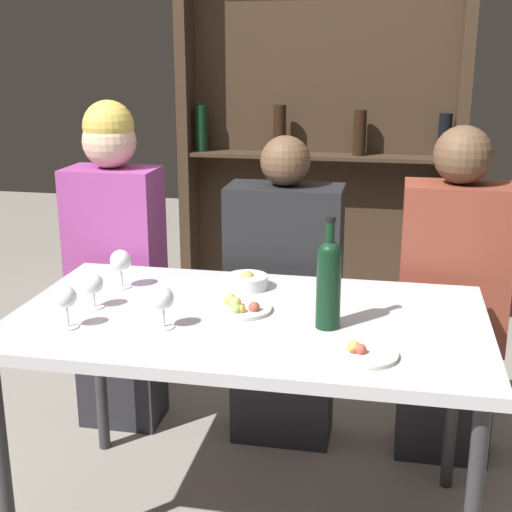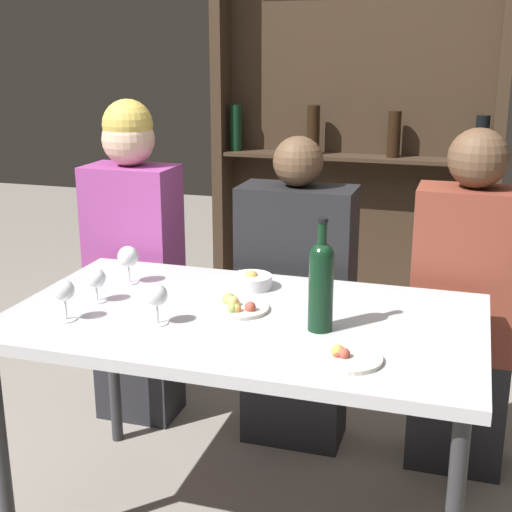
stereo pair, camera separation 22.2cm
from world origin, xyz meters
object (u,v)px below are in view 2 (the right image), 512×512
(food_plate_0, at_px, (346,357))
(food_plate_1, at_px, (237,307))
(seated_person_center, at_px, (296,305))
(wine_glass_3, at_px, (96,279))
(snack_bowl, at_px, (251,281))
(wine_glass_0, at_px, (64,292))
(seated_person_left, at_px, (135,267))
(wine_glass_2, at_px, (128,258))
(wine_bottle, at_px, (321,282))
(wine_glass_1, at_px, (157,297))
(seated_person_right, at_px, (465,314))

(food_plate_0, xyz_separation_m, food_plate_1, (-0.38, 0.26, 0.00))
(food_plate_1, bearing_deg, seated_person_center, 84.84)
(wine_glass_3, relative_size, snack_bowl, 0.78)
(wine_glass_0, bearing_deg, seated_person_left, 102.23)
(wine_glass_0, xyz_separation_m, food_plate_1, (0.46, 0.23, -0.08))
(wine_glass_2, bearing_deg, wine_glass_0, -93.05)
(wine_glass_0, relative_size, seated_person_left, 0.09)
(wine_glass_2, xyz_separation_m, seated_person_center, (0.49, 0.41, -0.27))
(seated_person_center, bearing_deg, food_plate_1, -95.16)
(wine_bottle, distance_m, wine_glass_1, 0.48)
(wine_glass_3, height_order, seated_person_center, seated_person_center)
(wine_bottle, relative_size, wine_glass_1, 2.69)
(wine_bottle, xyz_separation_m, wine_glass_2, (-0.71, 0.22, -0.05))
(seated_person_left, height_order, seated_person_right, seated_person_left)
(food_plate_1, bearing_deg, wine_bottle, -15.69)
(seated_person_center, bearing_deg, food_plate_0, -67.73)
(food_plate_0, distance_m, snack_bowl, 0.63)
(wine_bottle, xyz_separation_m, wine_glass_3, (-0.73, 0.02, -0.07))
(wine_glass_3, distance_m, food_plate_0, 0.86)
(wine_glass_2, height_order, food_plate_0, wine_glass_2)
(snack_bowl, bearing_deg, wine_glass_1, -112.64)
(wine_glass_0, distance_m, snack_bowl, 0.62)
(wine_glass_0, distance_m, wine_glass_1, 0.28)
(wine_glass_0, height_order, seated_person_right, seated_person_right)
(wine_glass_0, xyz_separation_m, wine_glass_2, (0.02, 0.37, 0.00))
(wine_glass_0, distance_m, seated_person_left, 0.81)
(wine_bottle, relative_size, wine_glass_3, 2.99)
(wine_bottle, distance_m, snack_bowl, 0.44)
(wine_bottle, height_order, wine_glass_0, wine_bottle)
(wine_glass_1, bearing_deg, wine_glass_0, -169.08)
(food_plate_0, height_order, snack_bowl, snack_bowl)
(wine_glass_1, relative_size, food_plate_0, 0.66)
(wine_glass_0, bearing_deg, food_plate_1, 26.44)
(wine_bottle, distance_m, wine_glass_2, 0.75)
(seated_person_left, xyz_separation_m, seated_person_right, (1.30, 0.00, -0.06))
(seated_person_left, relative_size, seated_person_center, 1.10)
(wine_glass_1, distance_m, food_plate_0, 0.58)
(wine_glass_2, distance_m, seated_person_left, 0.48)
(wine_glass_2, xyz_separation_m, seated_person_right, (1.11, 0.41, -0.23))
(wine_glass_2, bearing_deg, wine_glass_1, -51.48)
(wine_glass_0, distance_m, wine_glass_2, 0.37)
(wine_glass_2, distance_m, seated_person_center, 0.69)
(food_plate_1, distance_m, seated_person_right, 0.88)
(food_plate_1, distance_m, seated_person_center, 0.58)
(snack_bowl, relative_size, seated_person_left, 0.11)
(wine_glass_0, relative_size, wine_glass_3, 1.14)
(wine_glass_3, xyz_separation_m, food_plate_1, (0.45, 0.06, -0.06))
(wine_glass_1, xyz_separation_m, seated_person_center, (0.24, 0.73, -0.26))
(wine_glass_3, distance_m, snack_bowl, 0.51)
(wine_glass_0, distance_m, food_plate_0, 0.85)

